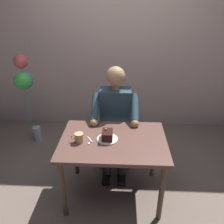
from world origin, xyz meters
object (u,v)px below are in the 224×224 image
at_px(dessert_spoon, 89,141).
at_px(cake_slice, 107,135).
at_px(balloon_display, 24,83).
at_px(chair, 115,125).
at_px(seated_person, 115,119).
at_px(coffee_cup, 79,137).
at_px(dining_table, 113,147).

bearing_deg(dessert_spoon, cake_slice, -164.30).
bearing_deg(balloon_display, chair, 166.63).
height_order(dessert_spoon, balloon_display, balloon_display).
bearing_deg(seated_person, coffee_cup, 59.36).
distance_m(coffee_cup, balloon_display, 1.36).
bearing_deg(cake_slice, dining_table, 179.24).
distance_m(cake_slice, balloon_display, 1.52).
bearing_deg(coffee_cup, balloon_display, -48.15).
bearing_deg(cake_slice, balloon_display, -39.22).
bearing_deg(dining_table, balloon_display, -37.90).
bearing_deg(dining_table, cake_slice, -0.76).
distance_m(dining_table, dessert_spoon, 0.25).
xyz_separation_m(coffee_cup, dessert_spoon, (-0.10, -0.01, -0.04)).
height_order(seated_person, dessert_spoon, seated_person).
distance_m(seated_person, dessert_spoon, 0.59).
bearing_deg(coffee_cup, chair, -114.36).
distance_m(chair, seated_person, 0.24).
xyz_separation_m(dining_table, coffee_cup, (0.32, 0.05, 0.14)).
bearing_deg(balloon_display, cake_slice, 140.78).
height_order(seated_person, balloon_display, balloon_display).
xyz_separation_m(chair, balloon_display, (1.23, -0.29, 0.44)).
bearing_deg(coffee_cup, cake_slice, -168.63).
height_order(chair, seated_person, seated_person).
height_order(dining_table, chair, chair).
bearing_deg(coffee_cup, dining_table, -170.75).
bearing_deg(coffee_cup, seated_person, -120.64).
distance_m(dining_table, seated_person, 0.50).
xyz_separation_m(seated_person, coffee_cup, (0.32, 0.55, 0.09)).
xyz_separation_m(coffee_cup, balloon_display, (0.90, -1.01, 0.18)).
height_order(cake_slice, dessert_spoon, cake_slice).
relative_size(coffee_cup, dessert_spoon, 0.87).
relative_size(seated_person, coffee_cup, 10.64).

